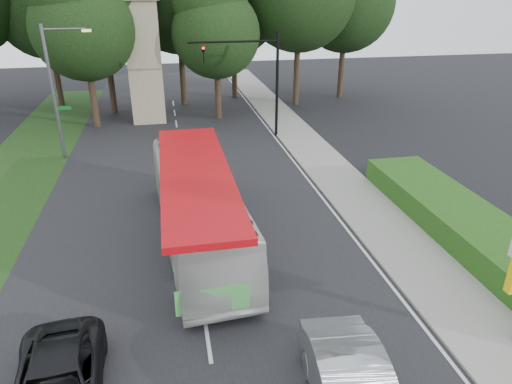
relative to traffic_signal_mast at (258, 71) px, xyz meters
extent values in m
cube|color=black|center=(-5.68, -12.00, -4.66)|extent=(14.00, 80.00, 0.02)
cube|color=gray|center=(2.82, -12.00, -4.61)|extent=(3.00, 80.00, 0.12)
cube|color=#193814|center=(-15.18, -6.00, -4.66)|extent=(5.00, 50.00, 0.02)
cube|color=#214713|center=(5.82, -16.00, -4.07)|extent=(3.00, 14.00, 1.20)
cylinder|color=black|center=(1.32, 0.00, -1.07)|extent=(0.20, 0.20, 7.20)
cylinder|color=black|center=(-1.68, 0.00, 1.93)|extent=(6.00, 0.14, 0.14)
imported|color=black|center=(-3.68, 0.00, 1.68)|extent=(0.18, 0.22, 1.10)
sphere|color=#FF0C05|center=(-3.68, -0.15, 1.58)|extent=(0.18, 0.18, 0.18)
cylinder|color=#59595E|center=(-12.88, -2.00, -0.67)|extent=(0.20, 0.20, 8.00)
cylinder|color=#59595E|center=(-11.68, -2.00, 3.03)|extent=(2.40, 0.12, 0.12)
cube|color=#FFE599|center=(-10.48, -2.00, 2.93)|extent=(0.50, 0.22, 0.14)
cube|color=#0C591E|center=(-12.43, -2.00, -1.47)|extent=(0.85, 0.04, 0.22)
cube|color=#0C591E|center=(-12.88, -1.55, -1.77)|extent=(0.04, 0.85, 0.22)
cube|color=gray|center=(-7.68, 6.00, -0.17)|extent=(2.50, 2.50, 9.00)
cylinder|color=#2D2116|center=(-15.68, 13.00, -1.97)|extent=(0.50, 0.50, 5.40)
sphere|color=black|center=(-15.68, 13.00, 3.58)|extent=(8.40, 8.40, 8.40)
cylinder|color=#2D2116|center=(-10.68, 9.00, -1.43)|extent=(0.50, 0.50, 6.48)
cylinder|color=#2D2116|center=(-4.68, 11.00, -1.70)|extent=(0.50, 0.50, 5.94)
cylinder|color=#2D2116|center=(0.32, 13.00, -2.06)|extent=(0.50, 0.50, 5.22)
sphere|color=black|center=(0.32, 13.00, 3.30)|extent=(8.12, 8.12, 8.12)
cylinder|color=#2D2116|center=(5.32, 9.00, -1.61)|extent=(0.50, 0.50, 6.12)
cylinder|color=#2D2116|center=(10.32, 11.00, -1.88)|extent=(0.50, 0.50, 5.58)
sphere|color=black|center=(10.32, 11.00, 3.85)|extent=(8.68, 8.68, 8.68)
cylinder|color=#2D2116|center=(-11.68, 5.00, -2.33)|extent=(0.50, 0.50, 4.68)
sphere|color=black|center=(-11.68, 5.00, 2.48)|extent=(7.28, 7.28, 7.28)
cylinder|color=#2D2116|center=(-2.18, 5.50, -2.51)|extent=(0.50, 0.50, 4.32)
sphere|color=black|center=(-2.18, 5.50, 1.93)|extent=(6.72, 6.72, 6.72)
sphere|color=black|center=(-2.18, 5.50, 4.33)|extent=(5.76, 5.76, 5.76)
imported|color=silver|center=(-5.43, -13.88, -3.06)|extent=(3.54, 11.76, 3.23)
camera|label=1|loc=(-6.36, -30.95, 5.26)|focal=32.00mm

